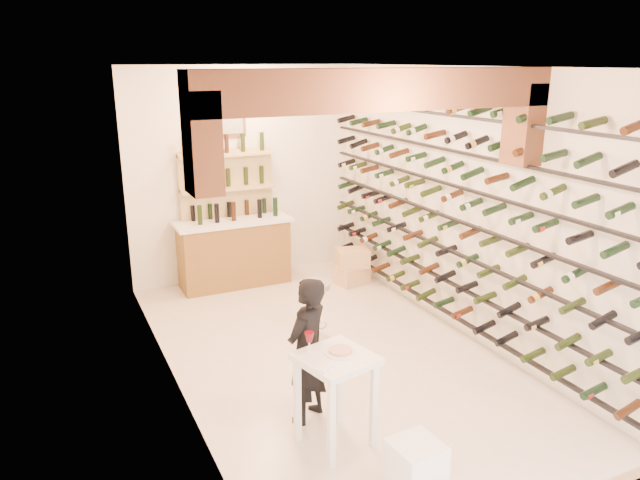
% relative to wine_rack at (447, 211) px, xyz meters
% --- Properties ---
extents(ground, '(6.00, 6.00, 0.00)m').
position_rel_wine_rack_xyz_m(ground, '(-1.53, 0.00, -1.55)').
color(ground, silver).
rests_on(ground, ground).
extents(room_shell, '(3.52, 6.02, 3.21)m').
position_rel_wine_rack_xyz_m(room_shell, '(-1.53, -0.26, 0.70)').
color(room_shell, silver).
rests_on(room_shell, ground).
extents(wine_rack, '(0.32, 5.70, 2.56)m').
position_rel_wine_rack_xyz_m(wine_rack, '(0.00, 0.00, 0.00)').
color(wine_rack, black).
rests_on(wine_rack, ground).
extents(back_counter, '(1.70, 0.62, 1.29)m').
position_rel_wine_rack_xyz_m(back_counter, '(-1.83, 2.65, -1.02)').
color(back_counter, brown).
rests_on(back_counter, ground).
extents(back_shelving, '(1.40, 0.31, 2.73)m').
position_rel_wine_rack_xyz_m(back_shelving, '(-1.83, 2.89, -0.38)').
color(back_shelving, tan).
rests_on(back_shelving, ground).
extents(tasting_table, '(0.70, 0.70, 1.03)m').
position_rel_wine_rack_xyz_m(tasting_table, '(-2.24, -1.50, -0.85)').
color(tasting_table, white).
rests_on(tasting_table, ground).
extents(white_stool, '(0.40, 0.40, 0.46)m').
position_rel_wine_rack_xyz_m(white_stool, '(-1.99, -2.37, -1.32)').
color(white_stool, white).
rests_on(white_stool, ground).
extents(person, '(0.62, 0.56, 1.41)m').
position_rel_wine_rack_xyz_m(person, '(-2.30, -1.05, -0.84)').
color(person, black).
rests_on(person, ground).
extents(chrome_barstool, '(0.39, 0.39, 0.76)m').
position_rel_wine_rack_xyz_m(chrome_barstool, '(-1.56, 0.38, -1.11)').
color(chrome_barstool, silver).
rests_on(chrome_barstool, ground).
extents(crate_lower, '(0.51, 0.39, 0.28)m').
position_rel_wine_rack_xyz_m(crate_lower, '(-0.22, 1.91, -1.41)').
color(crate_lower, tan).
rests_on(crate_lower, ground).
extents(crate_upper, '(0.54, 0.43, 0.28)m').
position_rel_wine_rack_xyz_m(crate_upper, '(-0.22, 1.91, -1.14)').
color(crate_upper, tan).
rests_on(crate_upper, crate_lower).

